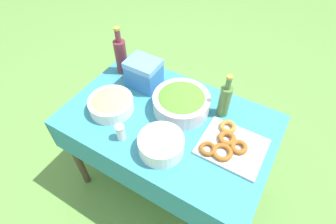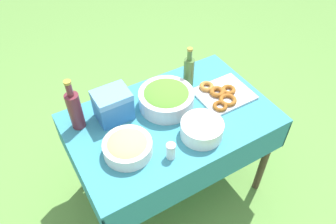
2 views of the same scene
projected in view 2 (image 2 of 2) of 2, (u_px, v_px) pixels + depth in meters
The scene contains 10 objects.
ground_plane at pixel (171, 186), 2.53m from camera, with size 14.00×14.00×0.00m, color #609342.
picnic_table at pixel (171, 130), 2.07m from camera, with size 1.24×0.79×0.76m.
salad_bowl at pixel (166, 98), 2.02m from camera, with size 0.34×0.34×0.13m.
pasta_bowl at pixel (128, 146), 1.77m from camera, with size 0.27×0.27×0.10m.
donut_platter at pixel (222, 94), 2.11m from camera, with size 0.34×0.32×0.05m.
plate_stack at pixel (202, 129), 1.86m from camera, with size 0.24×0.24×0.10m.
olive_oil_bottle at pixel (189, 71), 2.13m from camera, with size 0.07×0.07×0.29m.
wine_bottle at pixel (75, 109), 1.85m from camera, with size 0.08×0.08×0.34m.
cooler_box at pixel (113, 105), 1.93m from camera, with size 0.21×0.17×0.19m.
salt_shaker at pixel (171, 151), 1.75m from camera, with size 0.05×0.05×0.10m.
Camera 2 is at (-0.72, -1.18, 2.19)m, focal length 35.00 mm.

